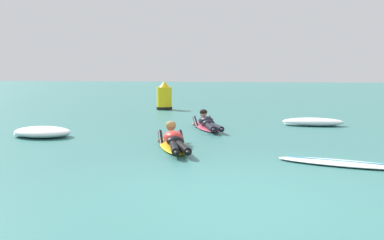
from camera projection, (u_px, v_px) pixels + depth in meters
The scene contains 7 objects.
ground_plane at pixel (279, 117), 15.09m from camera, with size 120.00×120.00×0.00m, color #387A75.
surfer_near at pixel (174, 141), 8.89m from camera, with size 1.39×2.57×0.53m.
surfer_far at pixel (207, 124), 11.95m from camera, with size 1.40×2.54×0.54m.
drifting_surfboard at pixel (341, 163), 7.23m from camera, with size 2.13×0.97×0.16m.
whitewater_front at pixel (313, 122), 12.63m from camera, with size 1.76×0.78×0.23m.
whitewater_mid_left at pixel (43, 132), 10.41m from camera, with size 1.52×1.19×0.25m.
channel_marker_buoy at pixel (164, 98), 18.18m from camera, with size 0.65×0.65×1.18m.
Camera 1 is at (0.63, -5.29, 1.50)m, focal length 41.16 mm.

